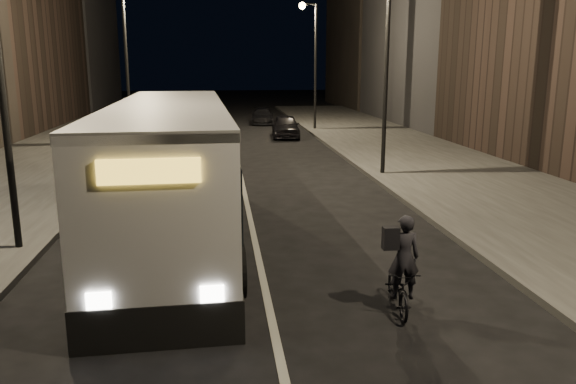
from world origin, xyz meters
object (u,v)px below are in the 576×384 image
object	(u,v)px
streetlight_right_mid	(381,38)
streetlight_right_far	(312,49)
streetlight_left_near	(7,18)
cyclist_on_bicycle	(400,279)
car_mid	(200,130)
streetlight_left_far	(131,45)
car_far	(262,116)
car_near	(286,126)
city_bus	(172,164)

from	to	relation	value
streetlight_right_mid	streetlight_right_far	distance (m)	16.00
streetlight_left_near	cyclist_on_bicycle	world-z (taller)	streetlight_left_near
streetlight_right_mid	streetlight_left_near	world-z (taller)	same
streetlight_right_far	car_mid	distance (m)	9.74
streetlight_left_far	car_mid	bearing A→B (deg)	22.84
car_mid	car_far	world-z (taller)	car_mid
cyclist_on_bicycle	car_near	size ratio (longest dim) A/B	0.46
cyclist_on_bicycle	car_far	bearing A→B (deg)	95.83
streetlight_right_mid	streetlight_left_far	distance (m)	14.62
car_near	streetlight_left_near	bearing A→B (deg)	-108.24
car_near	car_mid	world-z (taller)	car_near
car_far	car_near	bearing A→B (deg)	-80.51
cyclist_on_bicycle	city_bus	bearing A→B (deg)	135.22
car_far	streetlight_left_near	bearing A→B (deg)	-100.89
car_near	car_far	distance (m)	8.30
streetlight_left_far	city_bus	distance (m)	17.47
streetlight_right_mid	streetlight_left_near	size ratio (longest dim) A/B	1.00
streetlight_left_near	city_bus	size ratio (longest dim) A/B	0.63
city_bus	car_mid	size ratio (longest dim) A/B	3.13
streetlight_left_near	car_far	xyz separation A→B (m)	(7.78, 29.02, -4.80)
city_bus	car_near	xyz separation A→B (m)	(5.29, 19.56, -1.18)
streetlight_right_far	streetlight_left_far	bearing A→B (deg)	-150.64
streetlight_right_far	cyclist_on_bicycle	distance (m)	28.75
car_near	streetlight_right_far	bearing A→B (deg)	61.10
car_mid	cyclist_on_bicycle	bearing A→B (deg)	102.83
cyclist_on_bicycle	car_mid	xyz separation A→B (m)	(-4.22, 23.64, 0.06)
streetlight_left_near	cyclist_on_bicycle	distance (m)	9.94
streetlight_left_near	cyclist_on_bicycle	xyz separation A→B (m)	(7.66, -4.19, -4.75)
cyclist_on_bicycle	car_near	bearing A→B (deg)	93.98
cyclist_on_bicycle	car_mid	world-z (taller)	cyclist_on_bicycle
city_bus	cyclist_on_bicycle	bearing A→B (deg)	-52.79
city_bus	cyclist_on_bicycle	xyz separation A→B (m)	(4.39, -5.39, -1.25)
streetlight_right_mid	car_mid	bearing A→B (deg)	122.24
streetlight_right_mid	cyclist_on_bicycle	world-z (taller)	streetlight_right_mid
streetlight_right_mid	car_mid	distance (m)	14.33
streetlight_left_far	car_near	bearing A→B (deg)	17.88
streetlight_left_far	city_bus	bearing A→B (deg)	-79.00
streetlight_right_far	car_near	size ratio (longest dim) A/B	2.01
streetlight_right_far	streetlight_left_far	xyz separation A→B (m)	(-10.66, -6.00, 0.00)
streetlight_right_mid	city_bus	size ratio (longest dim) A/B	0.63
streetlight_right_far	streetlight_right_mid	bearing A→B (deg)	-90.00
streetlight_right_mid	car_near	size ratio (longest dim) A/B	2.01
streetlight_left_near	streetlight_left_far	xyz separation A→B (m)	(0.00, 18.00, 0.00)
streetlight_right_far	cyclist_on_bicycle	bearing A→B (deg)	-96.08
car_mid	city_bus	bearing A→B (deg)	92.16
streetlight_left_near	car_near	world-z (taller)	streetlight_left_near
streetlight_left_near	car_far	size ratio (longest dim) A/B	2.09
streetlight_left_far	car_mid	distance (m)	5.99
streetlight_left_near	cyclist_on_bicycle	bearing A→B (deg)	-28.70
car_far	car_mid	bearing A→B (deg)	-110.26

